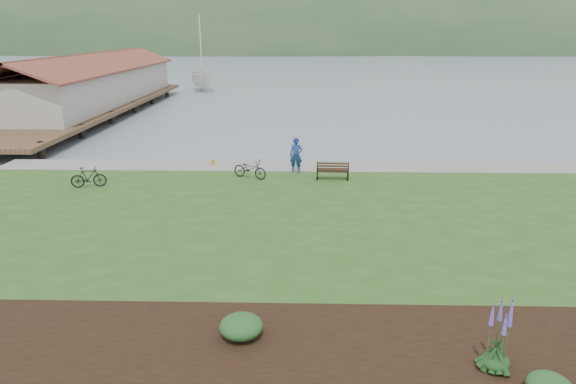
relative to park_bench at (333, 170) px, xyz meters
The scene contains 14 objects.
ground 4.52m from the park_bench, 98.59° to the right, with size 600.00×600.00×0.00m, color slate.
lawn 6.46m from the park_bench, 95.93° to the right, with size 34.00×20.00×0.40m, color #2A531D.
shoreline_path 2.64m from the park_bench, 104.80° to the left, with size 34.00×2.20×0.03m, color gray.
garden_bed 14.39m from the park_bench, 80.65° to the right, with size 24.00×4.40×0.04m, color black.
far_hillside 166.74m from the park_bench, 83.34° to the left, with size 580.00×80.00×38.00m, color #2F4F2C, non-canonical shape.
pier_pavilion 31.07m from the park_bench, 131.77° to the left, with size 8.00×36.00×5.40m.
park_bench is the anchor object (origin of this frame).
person 2.28m from the park_bench, 144.16° to the left, with size 0.77×0.53×2.12m, color navy.
bicycle_a 4.05m from the park_bench, behind, with size 1.81×0.63×0.95m, color black.
bicycle_b 11.48m from the park_bench, behind, with size 1.60×0.46×0.96m, color black.
sailboat 44.20m from the park_bench, 108.64° to the left, with size 11.12×11.32×29.32m, color silver.
pannier 6.93m from the park_bench, 156.04° to the left, with size 0.17×0.27×0.29m, color #B88D15.
echium_0 14.86m from the park_bench, 79.74° to the right, with size 0.62×0.62×1.81m.
shrub_0 13.87m from the park_bench, 102.19° to the right, with size 1.04×1.04×0.52m, color #1E4C21.
Camera 1 is at (-0.89, -19.71, 7.37)m, focal length 32.00 mm.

